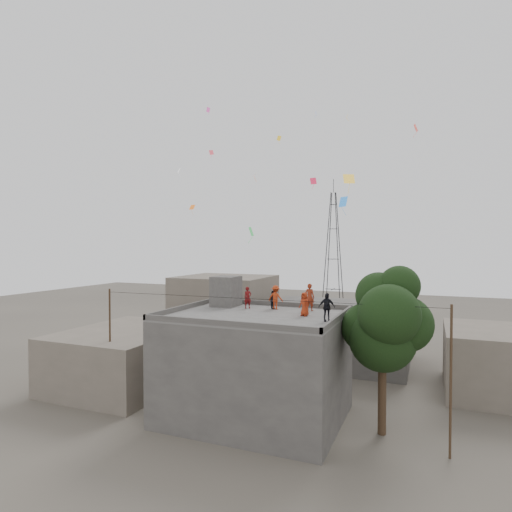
{
  "coord_description": "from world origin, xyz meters",
  "views": [
    {
      "loc": [
        9.61,
        -23.17,
        10.22
      ],
      "look_at": [
        -0.65,
        1.71,
        9.52
      ],
      "focal_mm": 30.0,
      "sensor_mm": 36.0,
      "label": 1
    }
  ],
  "objects_px": {
    "stair_head_box": "(226,291)",
    "person_dark_adult": "(327,307)",
    "transmission_tower": "(333,253)",
    "person_red_adult": "(310,297)",
    "tree": "(386,321)"
  },
  "relations": [
    {
      "from": "stair_head_box",
      "to": "person_dark_adult",
      "type": "distance_m",
      "value": 8.24
    },
    {
      "from": "transmission_tower",
      "to": "person_red_adult",
      "type": "height_order",
      "value": "transmission_tower"
    },
    {
      "from": "stair_head_box",
      "to": "person_red_adult",
      "type": "height_order",
      "value": "stair_head_box"
    },
    {
      "from": "tree",
      "to": "person_dark_adult",
      "type": "distance_m",
      "value": 3.28
    },
    {
      "from": "stair_head_box",
      "to": "tree",
      "type": "height_order",
      "value": "tree"
    },
    {
      "from": "transmission_tower",
      "to": "person_dark_adult",
      "type": "height_order",
      "value": "transmission_tower"
    },
    {
      "from": "stair_head_box",
      "to": "person_dark_adult",
      "type": "xyz_separation_m",
      "value": [
        7.6,
        -3.17,
        -0.23
      ]
    },
    {
      "from": "stair_head_box",
      "to": "tree",
      "type": "xyz_separation_m",
      "value": [
        10.57,
        -2.0,
        -1.0
      ]
    },
    {
      "from": "stair_head_box",
      "to": "tree",
      "type": "relative_size",
      "value": 0.22
    },
    {
      "from": "person_dark_adult",
      "to": "stair_head_box",
      "type": "bearing_deg",
      "value": 128.85
    },
    {
      "from": "stair_head_box",
      "to": "transmission_tower",
      "type": "bearing_deg",
      "value": 91.23
    },
    {
      "from": "transmission_tower",
      "to": "person_red_adult",
      "type": "bearing_deg",
      "value": -80.01
    },
    {
      "from": "tree",
      "to": "transmission_tower",
      "type": "height_order",
      "value": "transmission_tower"
    },
    {
      "from": "stair_head_box",
      "to": "person_dark_adult",
      "type": "height_order",
      "value": "stair_head_box"
    },
    {
      "from": "stair_head_box",
      "to": "tree",
      "type": "bearing_deg",
      "value": -10.74
    }
  ]
}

